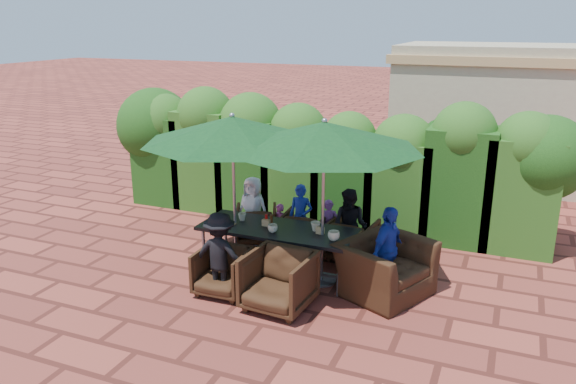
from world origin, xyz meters
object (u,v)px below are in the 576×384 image
at_px(umbrella_left, 232,130).
at_px(umbrella_right, 324,136).
at_px(chair_near_right, 278,278).
at_px(dining_table, 277,233).
at_px(chair_far_left, 256,223).
at_px(chair_near_left, 223,269).
at_px(chair_far_mid, 305,229).
at_px(chair_far_right, 352,237).
at_px(chair_end_right, 385,259).

distance_m(umbrella_left, umbrella_right, 1.39).
relative_size(umbrella_right, chair_near_right, 3.19).
height_order(dining_table, umbrella_right, umbrella_right).
xyz_separation_m(chair_far_left, chair_near_left, (0.39, -1.93, 0.01)).
xyz_separation_m(dining_table, umbrella_right, (0.72, -0.00, 1.54)).
bearing_deg(chair_far_mid, chair_far_left, -5.04).
distance_m(umbrella_left, chair_near_left, 2.03).
height_order(umbrella_left, chair_near_left, umbrella_left).
relative_size(chair_far_left, chair_near_right, 0.82).
relative_size(chair_far_right, chair_end_right, 0.61).
bearing_deg(chair_far_left, chair_end_right, 133.02).
relative_size(dining_table, chair_far_right, 3.23).
height_order(umbrella_right, chair_near_left, umbrella_right).
bearing_deg(umbrella_right, chair_near_right, -105.89).
distance_m(umbrella_left, chair_far_left, 2.19).
height_order(chair_far_left, chair_far_mid, chair_far_mid).
bearing_deg(umbrella_left, chair_end_right, 1.43).
height_order(chair_far_right, chair_near_left, chair_far_right).
relative_size(dining_table, chair_near_right, 2.73).
distance_m(umbrella_left, chair_far_mid, 2.28).
xyz_separation_m(dining_table, chair_end_right, (1.66, -0.02, -0.15)).
bearing_deg(chair_far_right, chair_far_mid, 2.36).
relative_size(chair_near_left, chair_end_right, 0.60).
bearing_deg(umbrella_right, chair_far_left, 146.14).
relative_size(chair_far_left, chair_near_left, 0.99).
distance_m(chair_far_right, chair_near_right, 2.03).
distance_m(umbrella_left, chair_end_right, 2.88).
relative_size(chair_far_mid, chair_near_right, 0.85).
xyz_separation_m(chair_far_right, chair_near_right, (-0.46, -1.97, 0.07)).
height_order(umbrella_left, chair_far_left, umbrella_left).
xyz_separation_m(umbrella_left, chair_far_right, (1.57, 1.07, -1.85)).
distance_m(chair_far_left, chair_end_right, 2.75).
distance_m(dining_table, umbrella_left, 1.68).
xyz_separation_m(dining_table, chair_far_left, (-0.86, 1.06, -0.32)).
distance_m(umbrella_right, chair_near_right, 2.05).
bearing_deg(chair_far_right, chair_end_right, 132.71).
distance_m(umbrella_left, chair_near_right, 2.28).
xyz_separation_m(umbrella_left, umbrella_right, (1.39, 0.08, 0.00)).
bearing_deg(dining_table, chair_near_left, -118.15).
xyz_separation_m(chair_far_right, chair_end_right, (0.76, -1.01, 0.16)).
bearing_deg(chair_near_right, chair_end_right, 42.70).
height_order(dining_table, chair_far_right, dining_table).
bearing_deg(umbrella_right, umbrella_left, -176.77).
xyz_separation_m(chair_far_mid, chair_end_right, (1.60, -1.06, 0.15)).
relative_size(umbrella_left, chair_near_left, 3.71).
height_order(dining_table, chair_far_mid, dining_table).
height_order(chair_near_left, chair_end_right, chair_end_right).
bearing_deg(chair_near_left, chair_far_mid, 72.94).
bearing_deg(chair_far_left, umbrella_right, 122.30).
relative_size(umbrella_left, chair_end_right, 2.24).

